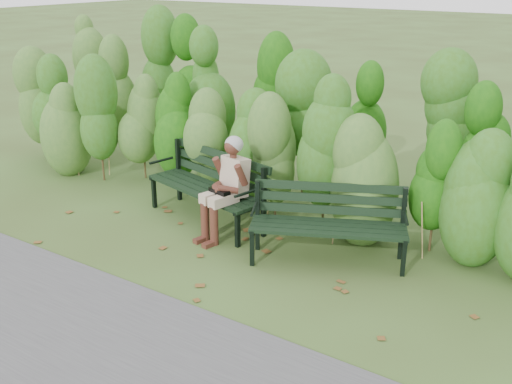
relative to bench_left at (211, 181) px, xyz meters
The scene contains 7 objects.
ground 1.43m from the bench_left, 39.85° to the right, with size 80.00×80.00×0.00m, color #3E4A22.
footpath 3.26m from the bench_left, 71.46° to the right, with size 60.00×2.50×0.01m, color #474749.
hedge_band 1.61m from the bench_left, 44.50° to the left, with size 11.04×1.67×2.42m.
leaf_litter 1.30m from the bench_left, 46.31° to the right, with size 5.95×2.18×0.01m.
bench_left is the anchor object (origin of this frame).
bench_right 1.77m from the bench_left, ahead, with size 1.76×1.21×0.84m.
seated_woman 0.58m from the bench_left, 31.72° to the right, with size 0.50×0.74×1.23m.
Camera 1 is at (3.40, -4.79, 3.09)m, focal length 42.00 mm.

